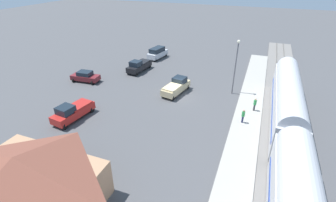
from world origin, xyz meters
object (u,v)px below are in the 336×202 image
(pickup_tan, at_px, (176,86))
(suv_silver, at_px, (157,53))
(station_building, at_px, (22,185))
(pickup_red, at_px, (73,111))
(sedan_maroon, at_px, (85,76))
(pickup_black, at_px, (139,66))
(pedestrian_on_platform, at_px, (243,115))
(light_pole_near_platform, at_px, (236,61))
(pedestrian_waiting_far, at_px, (255,104))

(pickup_tan, height_order, suv_silver, suv_silver)
(station_building, xyz_separation_m, pickup_red, (5.77, -11.74, -1.69))
(sedan_maroon, bearing_deg, pickup_black, -129.60)
(pedestrian_on_platform, distance_m, pickup_red, 20.24)
(sedan_maroon, relative_size, suv_silver, 0.90)
(pedestrian_on_platform, relative_size, light_pole_near_platform, 0.22)
(pickup_red, relative_size, suv_silver, 1.08)
(light_pole_near_platform, bearing_deg, pickup_red, 39.62)
(pedestrian_waiting_far, distance_m, pickup_red, 22.45)
(light_pole_near_platform, bearing_deg, pickup_black, -10.18)
(pickup_red, height_order, suv_silver, suv_silver)
(station_building, relative_size, pickup_black, 1.88)
(station_building, height_order, light_pole_near_platform, light_pole_near_platform)
(station_building, xyz_separation_m, pickup_black, (5.55, -28.79, -1.69))
(suv_silver, bearing_deg, pickup_black, 88.48)
(pickup_red, xyz_separation_m, light_pole_near_platform, (-16.97, -14.04, 3.92))
(pedestrian_on_platform, height_order, pedestrian_waiting_far, same)
(light_pole_near_platform, bearing_deg, sedan_maroon, 10.45)
(pickup_tan, relative_size, pickup_black, 1.01)
(suv_silver, bearing_deg, light_pole_near_platform, 146.93)
(suv_silver, bearing_deg, pedestrian_on_platform, 135.25)
(pickup_red, relative_size, light_pole_near_platform, 0.71)
(station_building, bearing_deg, pedestrian_on_platform, -127.16)
(pickup_black, bearing_deg, sedan_maroon, 50.40)
(pickup_red, height_order, pickup_black, same)
(pickup_black, bearing_deg, station_building, 100.92)
(station_building, relative_size, light_pole_near_platform, 1.33)
(station_building, height_order, sedan_maroon, station_building)
(pickup_black, relative_size, suv_silver, 1.08)
(pedestrian_on_platform, height_order, pickup_tan, pickup_tan)
(pickup_tan, xyz_separation_m, pickup_black, (9.07, -5.78, 0.00))
(pickup_tan, height_order, light_pole_near_platform, light_pole_near_platform)
(station_building, distance_m, pedestrian_on_platform, 22.44)
(sedan_maroon, relative_size, pickup_black, 0.83)
(pickup_red, distance_m, suv_silver, 24.82)
(pickup_black, height_order, suv_silver, suv_silver)
(pickup_red, xyz_separation_m, suv_silver, (-0.42, -24.82, 0.12))
(pickup_black, xyz_separation_m, suv_silver, (-0.21, -7.77, 0.12))
(sedan_maroon, bearing_deg, pickup_tan, -174.61)
(light_pole_near_platform, bearing_deg, pickup_tan, 19.82)
(sedan_maroon, height_order, pickup_red, pickup_red)
(pickup_tan, bearing_deg, suv_silver, -56.80)
(pedestrian_waiting_far, relative_size, pickup_tan, 0.30)
(pickup_black, height_order, light_pole_near_platform, light_pole_near_platform)
(station_building, bearing_deg, suv_silver, -81.68)
(sedan_maroon, relative_size, light_pole_near_platform, 0.59)
(pedestrian_on_platform, relative_size, pickup_black, 0.31)
(suv_silver, xyz_separation_m, light_pole_near_platform, (-16.55, 10.77, 3.80))
(station_building, bearing_deg, pickup_black, -79.08)
(sedan_maroon, height_order, pickup_tan, pickup_tan)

